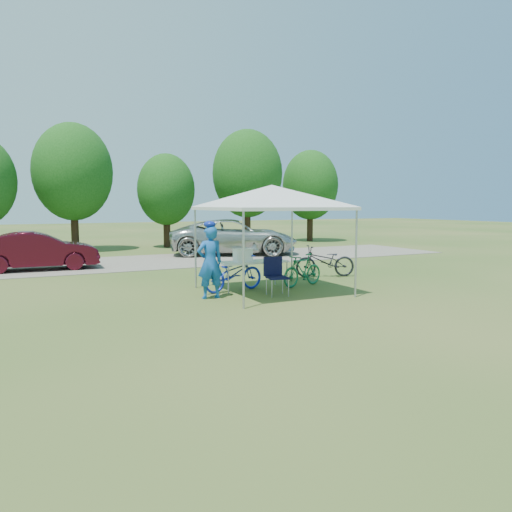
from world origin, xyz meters
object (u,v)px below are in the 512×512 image
Objects in this scene: bike_dark at (325,261)px; sedan at (38,251)px; minivan at (234,237)px; folding_chair at (275,273)px; cooler at (243,255)px; bike_blue at (233,273)px; bike_green at (303,270)px; folding_table at (253,263)px; cyclist at (210,262)px.

sedan is at bearing -109.28° from bike_dark.
minivan is at bearing -165.33° from bike_dark.
sedan is at bearing 133.01° from folding_chair.
minivan is 8.29m from sedan.
folding_chair is 1.18m from cooler.
bike_blue is 1.20× the size of bike_green.
minivan is (0.26, 7.46, 0.31)m from bike_dark.
cooler is 0.25× the size of bike_dark.
folding_table is at bearing -179.53° from minivan.
bike_dark is at bearing 17.16° from folding_table.
cyclist reaches higher than folding_table.
cyclist is 0.31× the size of minivan.
sedan is at bearing 124.79° from cooler.
folding_chair is 0.54× the size of cyclist.
folding_chair is at bearing -73.88° from bike_green.
cyclist is 0.44× the size of sedan.
folding_table is at bearing -0.00° from cooler.
minivan is (3.21, 8.37, 0.10)m from folding_table.
bike_green is (1.70, -0.24, -0.47)m from cooler.
bike_blue is at bearing -110.18° from bike_green.
folding_chair reaches higher than bike_blue.
cooler is 0.27× the size of cyclist.
folding_chair is (0.09, -1.05, -0.14)m from folding_table.
cooler is 9.08m from minivan.
bike_blue is (0.90, 0.66, -0.40)m from cyclist.
folding_chair is at bearing -176.86° from minivan.
bike_dark is (4.47, 1.65, -0.38)m from cyclist.
folding_chair is 9.12m from sedan.
minivan reaches higher than sedan.
folding_table is 1.02× the size of bike_blue.
bike_dark is at bearing -160.54° from minivan.
bike_blue is at bearing -172.30° from folding_table.
bike_dark is (1.55, 1.15, 0.05)m from bike_green.
minivan is (3.12, 9.43, 0.24)m from folding_chair.
folding_chair is 9.93m from minivan.
folding_chair is at bearing 169.76° from cyclist.
folding_chair is 0.51× the size of bike_dark.
folding_chair is 0.17× the size of minivan.
cyclist reaches higher than bike_green.
folding_table is at bearing -56.16° from bike_dark.
cooler is 0.12× the size of sedan.
cooler is 3.40m from bike_dark.
bike_blue is (-0.31, -0.08, -0.45)m from cooler.
folding_chair is 3.47m from bike_dark.
cooler reaches higher than folding_chair.
bike_green is at bearing -36.72° from bike_dark.
sedan is (-3.37, 7.34, -0.20)m from cyclist.
bike_blue is 3.70m from bike_dark.
bike_dark is 0.33× the size of minivan.
cyclist is at bearing -153.90° from folding_table.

